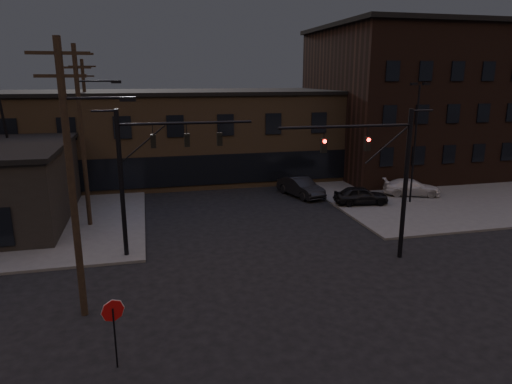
# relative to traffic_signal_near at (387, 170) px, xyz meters

# --- Properties ---
(ground) EXTENTS (140.00, 140.00, 0.00)m
(ground) POSITION_rel_traffic_signal_near_xyz_m (-5.36, -4.50, -4.93)
(ground) COLOR black
(ground) RESTS_ON ground
(sidewalk_ne) EXTENTS (30.00, 30.00, 0.15)m
(sidewalk_ne) POSITION_rel_traffic_signal_near_xyz_m (16.64, 17.50, -4.86)
(sidewalk_ne) COLOR #474744
(sidewalk_ne) RESTS_ON ground
(building_row) EXTENTS (40.00, 12.00, 8.00)m
(building_row) POSITION_rel_traffic_signal_near_xyz_m (-5.36, 23.50, -0.93)
(building_row) COLOR brown
(building_row) RESTS_ON ground
(building_right) EXTENTS (22.00, 16.00, 14.00)m
(building_right) POSITION_rel_traffic_signal_near_xyz_m (16.64, 21.50, 2.07)
(building_right) COLOR black
(building_right) RESTS_ON ground
(traffic_signal_near) EXTENTS (7.12, 0.24, 8.00)m
(traffic_signal_near) POSITION_rel_traffic_signal_near_xyz_m (0.00, 0.00, 0.00)
(traffic_signal_near) COLOR black
(traffic_signal_near) RESTS_ON ground
(traffic_signal_far) EXTENTS (7.12, 0.24, 8.00)m
(traffic_signal_far) POSITION_rel_traffic_signal_near_xyz_m (-12.07, 3.50, 0.08)
(traffic_signal_far) COLOR black
(traffic_signal_far) RESTS_ON ground
(stop_sign) EXTENTS (0.72, 0.33, 2.48)m
(stop_sign) POSITION_rel_traffic_signal_near_xyz_m (-13.36, -6.49, -3.09)
(stop_sign) COLOR black
(stop_sign) RESTS_ON ground
(utility_pole_near) EXTENTS (3.70, 0.28, 11.00)m
(utility_pole_near) POSITION_rel_traffic_signal_near_xyz_m (-14.79, -2.50, 0.94)
(utility_pole_near) COLOR black
(utility_pole_near) RESTS_ON ground
(utility_pole_mid) EXTENTS (3.70, 0.28, 11.50)m
(utility_pole_mid) POSITION_rel_traffic_signal_near_xyz_m (-15.79, 9.50, 1.19)
(utility_pole_mid) COLOR black
(utility_pole_mid) RESTS_ON ground
(utility_pole_far) EXTENTS (2.20, 0.28, 11.00)m
(utility_pole_far) POSITION_rel_traffic_signal_near_xyz_m (-16.86, 21.50, 0.85)
(utility_pole_far) COLOR black
(utility_pole_far) RESTS_ON ground
(lot_light_a) EXTENTS (1.50, 0.28, 9.14)m
(lot_light_a) POSITION_rel_traffic_signal_near_xyz_m (7.64, 9.50, 0.58)
(lot_light_a) COLOR black
(lot_light_a) RESTS_ON ground
(lot_light_b) EXTENTS (1.50, 0.28, 9.14)m
(lot_light_b) POSITION_rel_traffic_signal_near_xyz_m (13.64, 14.50, 0.58)
(lot_light_b) COLOR black
(lot_light_b) RESTS_ON ground
(parked_car_lot_a) EXTENTS (4.22, 2.15, 1.38)m
(parked_car_lot_a) POSITION_rel_traffic_signal_near_xyz_m (3.64, 9.83, -4.09)
(parked_car_lot_a) COLOR black
(parked_car_lot_a) RESTS_ON sidewalk_ne
(parked_car_lot_b) EXTENTS (4.85, 3.26, 1.30)m
(parked_car_lot_b) POSITION_rel_traffic_signal_near_xyz_m (8.87, 11.32, -4.13)
(parked_car_lot_b) COLOR silver
(parked_car_lot_b) RESTS_ON sidewalk_ne
(car_crossing) EXTENTS (2.97, 5.06, 1.58)m
(car_crossing) POSITION_rel_traffic_signal_near_xyz_m (0.14, 13.67, -4.14)
(car_crossing) COLOR black
(car_crossing) RESTS_ON ground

